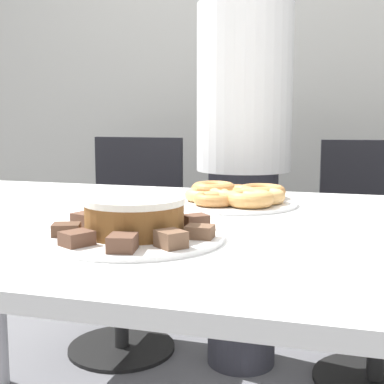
{
  "coord_description": "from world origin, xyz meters",
  "views": [
    {
      "loc": [
        0.34,
        -1.09,
        0.96
      ],
      "look_at": [
        0.02,
        0.02,
        0.79
      ],
      "focal_mm": 50.0,
      "sensor_mm": 36.0,
      "label": 1
    }
  ],
  "objects_px": {
    "frosted_cake": "(134,215)",
    "person_standing": "(244,157)",
    "office_chair_left": "(126,250)",
    "plate_cake": "(135,237)",
    "plate_donuts": "(233,203)",
    "office_chair_right": "(376,269)"
  },
  "relations": [
    {
      "from": "office_chair_left",
      "to": "plate_cake",
      "type": "height_order",
      "value": "office_chair_left"
    },
    {
      "from": "office_chair_left",
      "to": "plate_donuts",
      "type": "xyz_separation_m",
      "value": [
        0.59,
        -0.67,
        0.33
      ]
    },
    {
      "from": "office_chair_right",
      "to": "plate_cake",
      "type": "height_order",
      "value": "office_chair_right"
    },
    {
      "from": "office_chair_right",
      "to": "plate_cake",
      "type": "distance_m",
      "value": 1.25
    },
    {
      "from": "person_standing",
      "to": "frosted_cake",
      "type": "relative_size",
      "value": 8.34
    },
    {
      "from": "plate_donuts",
      "to": "frosted_cake",
      "type": "bearing_deg",
      "value": -101.8
    },
    {
      "from": "plate_cake",
      "to": "plate_donuts",
      "type": "xyz_separation_m",
      "value": [
        0.09,
        0.44,
        0.0
      ]
    },
    {
      "from": "office_chair_right",
      "to": "office_chair_left",
      "type": "bearing_deg",
      "value": 172.31
    },
    {
      "from": "office_chair_left",
      "to": "frosted_cake",
      "type": "bearing_deg",
      "value": -65.07
    },
    {
      "from": "frosted_cake",
      "to": "plate_cake",
      "type": "bearing_deg",
      "value": 180.0
    },
    {
      "from": "person_standing",
      "to": "plate_donuts",
      "type": "xyz_separation_m",
      "value": [
        0.09,
        -0.64,
        -0.07
      ]
    },
    {
      "from": "frosted_cake",
      "to": "person_standing",
      "type": "bearing_deg",
      "value": 90.2
    },
    {
      "from": "office_chair_left",
      "to": "plate_donuts",
      "type": "height_order",
      "value": "office_chair_left"
    },
    {
      "from": "office_chair_left",
      "to": "plate_donuts",
      "type": "bearing_deg",
      "value": -47.96
    },
    {
      "from": "person_standing",
      "to": "office_chair_left",
      "type": "height_order",
      "value": "person_standing"
    },
    {
      "from": "office_chair_left",
      "to": "office_chair_right",
      "type": "bearing_deg",
      "value": 0.58
    },
    {
      "from": "office_chair_right",
      "to": "frosted_cake",
      "type": "distance_m",
      "value": 1.26
    },
    {
      "from": "plate_donuts",
      "to": "office_chair_left",
      "type": "bearing_deg",
      "value": 131.43
    },
    {
      "from": "office_chair_right",
      "to": "plate_cake",
      "type": "relative_size",
      "value": 2.63
    },
    {
      "from": "office_chair_right",
      "to": "plate_donuts",
      "type": "bearing_deg",
      "value": -128.13
    },
    {
      "from": "person_standing",
      "to": "plate_cake",
      "type": "height_order",
      "value": "person_standing"
    },
    {
      "from": "office_chair_right",
      "to": "frosted_cake",
      "type": "relative_size",
      "value": 4.7
    }
  ]
}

